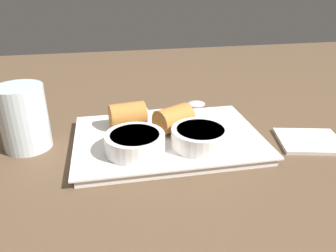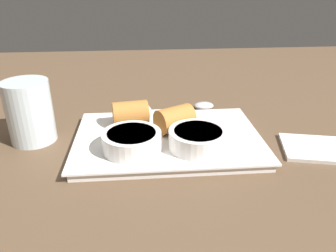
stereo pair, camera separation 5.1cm
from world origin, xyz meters
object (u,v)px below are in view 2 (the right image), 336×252
object	(u,v)px
serving_plate	(168,139)
spoon	(197,106)
dipping_bowl_far	(132,140)
napkin	(315,148)
dipping_bowl_near	(198,138)
drinking_glass	(30,112)

from	to	relation	value
serving_plate	spoon	size ratio (longest dim) A/B	1.64
dipping_bowl_far	serving_plate	bearing A→B (deg)	-143.65
spoon	napkin	xyz separation A→B (cm)	(-16.07, 18.56, -0.35)
serving_plate	napkin	xyz separation A→B (cm)	(-23.35, 4.32, -0.46)
dipping_bowl_near	drinking_glass	bearing A→B (deg)	-15.95
napkin	dipping_bowl_far	bearing A→B (deg)	-0.06
dipping_bowl_near	dipping_bowl_far	xyz separation A→B (cm)	(10.00, -0.11, 0.00)
dipping_bowl_near	dipping_bowl_far	distance (cm)	10.00
dipping_bowl_near	napkin	bearing A→B (deg)	-179.75
dipping_bowl_far	drinking_glass	xyz separation A→B (cm)	(16.69, -7.51, 2.11)
spoon	napkin	distance (cm)	24.56
dipping_bowl_near	spoon	world-z (taller)	dipping_bowl_near
dipping_bowl_near	drinking_glass	distance (cm)	27.83
spoon	napkin	bearing A→B (deg)	130.89
dipping_bowl_far	napkin	xyz separation A→B (cm)	(-29.18, 0.03, -2.77)
serving_plate	dipping_bowl_far	size ratio (longest dim) A/B	3.39
drinking_glass	napkin	bearing A→B (deg)	170.66
serving_plate	dipping_bowl_far	distance (cm)	7.59
dipping_bowl_near	spoon	xyz separation A→B (cm)	(-3.11, -18.64, -2.42)
spoon	napkin	size ratio (longest dim) A/B	1.56
dipping_bowl_near	dipping_bowl_far	bearing A→B (deg)	-0.66
dipping_bowl_near	drinking_glass	size ratio (longest dim) A/B	0.86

